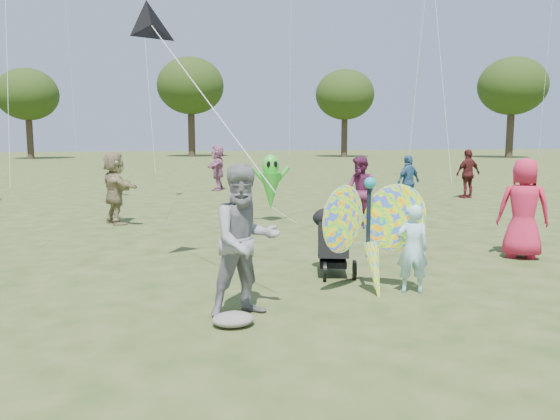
% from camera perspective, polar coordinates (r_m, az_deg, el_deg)
% --- Properties ---
extents(ground, '(160.00, 160.00, 0.00)m').
position_cam_1_polar(ground, '(7.02, 4.39, -10.50)').
color(ground, '#51592B').
rests_on(ground, ground).
extents(child_girl, '(0.52, 0.40, 1.25)m').
position_cam_1_polar(child_girl, '(7.87, 13.66, -3.99)').
color(child_girl, '#A7DDED').
rests_on(child_girl, ground).
extents(adult_man, '(1.05, 0.90, 1.86)m').
position_cam_1_polar(adult_man, '(6.64, -3.65, -3.24)').
color(adult_man, gray).
rests_on(adult_man, ground).
extents(grey_bag, '(0.50, 0.41, 0.16)m').
position_cam_1_polar(grey_bag, '(6.49, -4.91, -11.31)').
color(grey_bag, gray).
rests_on(grey_bag, ground).
extents(crowd_a, '(1.06, 0.95, 1.82)m').
position_cam_1_polar(crowd_a, '(10.74, 24.10, 0.16)').
color(crowd_a, '#CA2043').
rests_on(crowd_a, ground).
extents(crowd_c, '(1.04, 0.78, 1.63)m').
position_cam_1_polar(crowd_c, '(17.11, 13.26, 2.87)').
color(crowd_c, '#325D89').
rests_on(crowd_c, ground).
extents(crowd_d, '(1.19, 1.77, 1.83)m').
position_cam_1_polar(crowd_d, '(14.29, -16.87, 2.22)').
color(crowd_d, '#93815A').
rests_on(crowd_d, ground).
extents(crowd_e, '(0.89, 1.01, 1.73)m').
position_cam_1_polar(crowd_e, '(13.32, 8.39, 1.88)').
color(crowd_e, '#6B234C').
rests_on(crowd_e, ground).
extents(crowd_h, '(1.09, 0.62, 1.75)m').
position_cam_1_polar(crowd_h, '(20.62, 19.05, 3.60)').
color(crowd_h, '#501A1B').
rests_on(crowd_h, ground).
extents(crowd_j, '(1.01, 1.80, 1.85)m').
position_cam_1_polar(crowd_j, '(22.63, -6.52, 4.42)').
color(crowd_j, '#AA618C').
rests_on(crowd_j, ground).
extents(jogging_stroller, '(0.68, 1.12, 1.09)m').
position_cam_1_polar(jogging_stroller, '(8.73, 5.46, -2.75)').
color(jogging_stroller, black).
rests_on(jogging_stroller, ground).
extents(butterfly_kite, '(1.74, 0.75, 1.84)m').
position_cam_1_polar(butterfly_kite, '(7.68, 9.49, -2.52)').
color(butterfly_kite, orange).
rests_on(butterfly_kite, ground).
extents(delta_kite_rig, '(1.89, 2.51, 2.77)m').
position_cam_1_polar(delta_kite_rig, '(8.85, -13.20, 18.15)').
color(delta_kite_rig, black).
rests_on(delta_kite_rig, ground).
extents(alien_kite, '(1.12, 0.69, 1.74)m').
position_cam_1_polar(alien_kite, '(14.00, -0.98, 2.68)').
color(alien_kite, green).
rests_on(alien_kite, ground).
extents(tree_line, '(91.78, 33.60, 10.79)m').
position_cam_1_polar(tree_line, '(51.88, -6.71, 12.78)').
color(tree_line, '#3A2D21').
rests_on(tree_line, ground).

